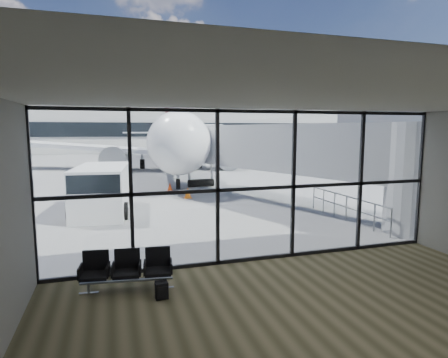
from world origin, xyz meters
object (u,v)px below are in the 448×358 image
seating_row (127,268)px  service_van (102,189)px  backpack (162,291)px  airliner (170,138)px  belt_loader (10,182)px

seating_row → service_van: size_ratio=0.41×
seating_row → service_van: 9.16m
service_van → seating_row: bearing=-79.1°
backpack → service_van: (-1.45, 9.95, 0.93)m
backpack → seating_row: bearing=127.4°
backpack → airliner: 31.52m
seating_row → backpack: seating_row is taller
airliner → belt_loader: bearing=-127.9°
backpack → airliner: size_ratio=0.01×
airliner → service_van: 22.10m
seating_row → airliner: 30.79m
belt_loader → service_van: bearing=-68.7°
service_van → backpack: bearing=-75.3°
seating_row → airliner: bearing=86.2°
service_van → airliner: bearing=79.1°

